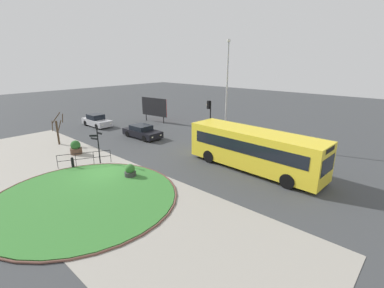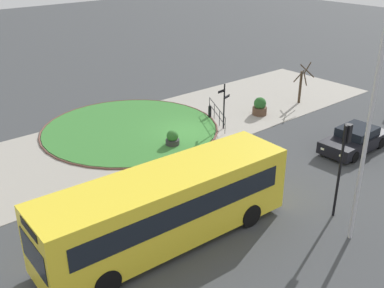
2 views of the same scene
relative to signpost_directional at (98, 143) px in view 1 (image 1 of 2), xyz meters
The scene contains 16 objects.
ground 2.83m from the signpost_directional, 21.20° to the right, with size 120.00×120.00×0.00m, color #3D3F42.
sidewalk_paving 3.69m from the signpost_directional, 49.85° to the right, with size 32.00×8.62×0.02m, color #9E998E.
grass_island 6.07m from the signpost_directional, 38.37° to the right, with size 10.70×10.70×0.10m, color #387A33.
grass_kerb_ring 6.07m from the signpost_directional, 38.37° to the right, with size 11.01×11.01×0.11m, color brown.
signpost_directional is the anchor object (origin of this frame).
bollard_foreground 2.33m from the signpost_directional, 106.41° to the right, with size 0.21×0.21×0.88m.
railing_grass_edge 1.48m from the signpost_directional, 110.02° to the right, with size 1.84×3.46×1.06m.
bus_yellow 12.00m from the signpost_directional, 35.92° to the left, with size 10.45×3.01×2.98m.
car_near_lane 7.89m from the signpost_directional, 116.46° to the left, with size 4.52×2.02×1.32m.
car_far_lane 13.50m from the signpost_directional, 151.35° to the left, with size 4.42×1.80×1.48m.
traffic_light_near 10.69m from the signpost_directional, 73.54° to the left, with size 0.49×0.29×4.18m.
lamppost_tall 12.68m from the signpost_directional, 70.95° to the left, with size 0.32×0.32×9.67m.
billboard_left 15.28m from the signpost_directional, 122.88° to the left, with size 4.19×0.65×3.18m.
planter_near_signpost 3.72m from the signpost_directional, behind, with size 0.97×0.97×1.22m.
planter_kerbside 4.24m from the signpost_directional, ahead, with size 0.80×0.80×0.97m.
street_tree_bare 7.54m from the signpost_directional, behind, with size 1.38×1.34×3.08m.
Camera 1 is at (16.89, -9.28, 7.89)m, focal length 25.39 mm.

